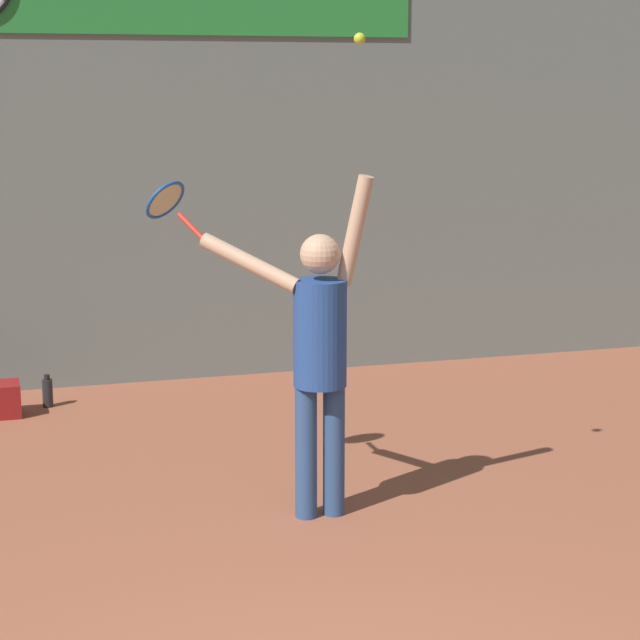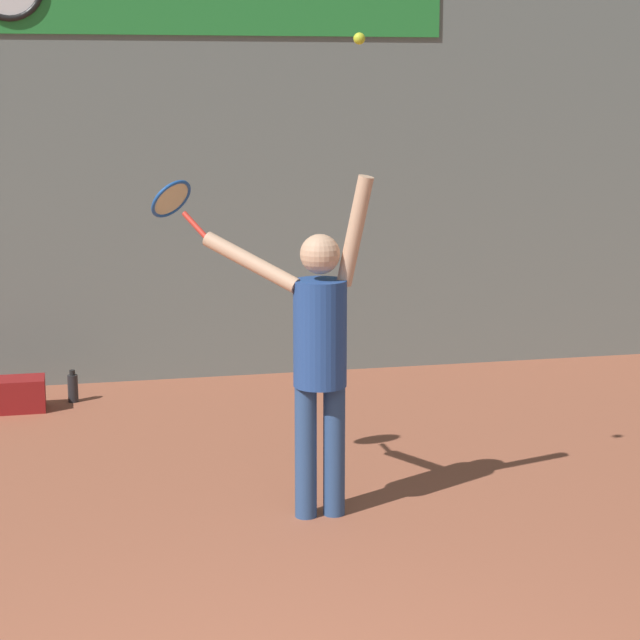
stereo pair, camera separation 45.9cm
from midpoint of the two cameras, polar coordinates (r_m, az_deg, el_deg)
The scene contains 6 objects.
back_wall at distance 9.91m, azimuth -7.19°, elevation 11.27°, with size 18.00×0.10×5.00m.
tennis_player at distance 6.72m, azimuth 1.88°, elevation -1.30°, with size 0.95×0.58×2.03m.
tennis_racket at distance 7.02m, azimuth -5.36°, elevation 5.81°, with size 0.38×0.41×0.35m.
tennis_ball at distance 6.52m, azimuth 4.02°, elevation 13.66°, with size 0.07×0.07×0.07m.
water_bottle at distance 9.55m, azimuth -10.73°, elevation -3.30°, with size 0.08×0.08×0.27m.
equipment_bag at distance 9.39m, azimuth -13.90°, elevation -3.62°, with size 0.62×0.29×0.26m.
Camera 2 is at (-0.69, -3.44, 2.54)m, focal length 65.00 mm.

